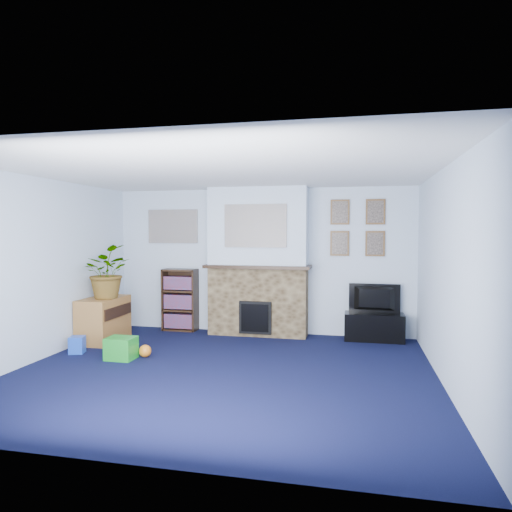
% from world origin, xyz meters
% --- Properties ---
extents(floor, '(5.00, 4.50, 0.01)m').
position_xyz_m(floor, '(0.00, 0.00, 0.00)').
color(floor, black).
rests_on(floor, ground).
extents(ceiling, '(5.00, 4.50, 0.01)m').
position_xyz_m(ceiling, '(0.00, 0.00, 2.40)').
color(ceiling, white).
rests_on(ceiling, wall_back).
extents(wall_back, '(5.00, 0.04, 2.40)m').
position_xyz_m(wall_back, '(0.00, 2.25, 1.20)').
color(wall_back, silver).
rests_on(wall_back, ground).
extents(wall_front, '(5.00, 0.04, 2.40)m').
position_xyz_m(wall_front, '(0.00, -2.25, 1.20)').
color(wall_front, silver).
rests_on(wall_front, ground).
extents(wall_left, '(0.04, 4.50, 2.40)m').
position_xyz_m(wall_left, '(-2.50, 0.00, 1.20)').
color(wall_left, silver).
rests_on(wall_left, ground).
extents(wall_right, '(0.04, 4.50, 2.40)m').
position_xyz_m(wall_right, '(2.50, 0.00, 1.20)').
color(wall_right, silver).
rests_on(wall_right, ground).
extents(chimney_breast, '(1.72, 0.50, 2.40)m').
position_xyz_m(chimney_breast, '(0.00, 2.05, 1.18)').
color(chimney_breast, brown).
rests_on(chimney_breast, ground).
extents(collage_main, '(1.00, 0.03, 0.68)m').
position_xyz_m(collage_main, '(0.00, 1.84, 1.78)').
color(collage_main, gray).
rests_on(collage_main, chimney_breast).
extents(collage_left, '(0.90, 0.03, 0.58)m').
position_xyz_m(collage_left, '(-1.55, 2.23, 1.78)').
color(collage_left, gray).
rests_on(collage_left, wall_back).
extents(portrait_tl, '(0.30, 0.03, 0.40)m').
position_xyz_m(portrait_tl, '(1.30, 2.23, 2.00)').
color(portrait_tl, brown).
rests_on(portrait_tl, wall_back).
extents(portrait_tr, '(0.30, 0.03, 0.40)m').
position_xyz_m(portrait_tr, '(1.85, 2.23, 2.00)').
color(portrait_tr, brown).
rests_on(portrait_tr, wall_back).
extents(portrait_bl, '(0.30, 0.03, 0.40)m').
position_xyz_m(portrait_bl, '(1.30, 2.23, 1.50)').
color(portrait_bl, brown).
rests_on(portrait_bl, wall_back).
extents(portrait_br, '(0.30, 0.03, 0.40)m').
position_xyz_m(portrait_br, '(1.85, 2.23, 1.50)').
color(portrait_br, brown).
rests_on(portrait_br, wall_back).
extents(tv_stand, '(0.90, 0.38, 0.42)m').
position_xyz_m(tv_stand, '(1.84, 2.03, 0.23)').
color(tv_stand, black).
rests_on(tv_stand, ground).
extents(television, '(0.78, 0.13, 0.45)m').
position_xyz_m(television, '(1.84, 2.05, 0.65)').
color(television, black).
rests_on(television, tv_stand).
extents(bookshelf, '(0.58, 0.28, 1.05)m').
position_xyz_m(bookshelf, '(-1.38, 2.11, 0.50)').
color(bookshelf, black).
rests_on(bookshelf, ground).
extents(sideboard, '(0.48, 0.86, 0.67)m').
position_xyz_m(sideboard, '(-2.24, 1.12, 0.35)').
color(sideboard, olive).
rests_on(sideboard, ground).
extents(potted_plant, '(0.97, 0.95, 0.81)m').
position_xyz_m(potted_plant, '(-2.19, 1.07, 1.08)').
color(potted_plant, '#26661E').
rests_on(potted_plant, sideboard).
extents(mantel_clock, '(0.09, 0.06, 0.13)m').
position_xyz_m(mantel_clock, '(-0.12, 2.00, 1.22)').
color(mantel_clock, gold).
rests_on(mantel_clock, chimney_breast).
extents(mantel_candle, '(0.05, 0.05, 0.17)m').
position_xyz_m(mantel_candle, '(0.34, 2.00, 1.23)').
color(mantel_candle, '#B2BFC6').
rests_on(mantel_candle, chimney_breast).
extents(mantel_teddy, '(0.12, 0.12, 0.12)m').
position_xyz_m(mantel_teddy, '(-0.54, 2.00, 1.22)').
color(mantel_teddy, slate).
rests_on(mantel_teddy, chimney_breast).
extents(mantel_can, '(0.06, 0.06, 0.13)m').
position_xyz_m(mantel_can, '(0.76, 2.00, 1.21)').
color(mantel_can, blue).
rests_on(mantel_can, chimney_breast).
extents(green_crate, '(0.37, 0.29, 0.29)m').
position_xyz_m(green_crate, '(-1.47, 0.25, 0.14)').
color(green_crate, '#198C26').
rests_on(green_crate, ground).
extents(toy_ball, '(0.17, 0.17, 0.17)m').
position_xyz_m(toy_ball, '(-1.21, 0.41, 0.09)').
color(toy_ball, orange).
rests_on(toy_ball, ground).
extents(toy_block, '(0.24, 0.24, 0.23)m').
position_xyz_m(toy_block, '(-2.22, 0.40, 0.11)').
color(toy_block, blue).
rests_on(toy_block, ground).
extents(toy_tube, '(0.34, 0.15, 0.19)m').
position_xyz_m(toy_tube, '(-1.64, 0.59, 0.07)').
color(toy_tube, purple).
rests_on(toy_tube, ground).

